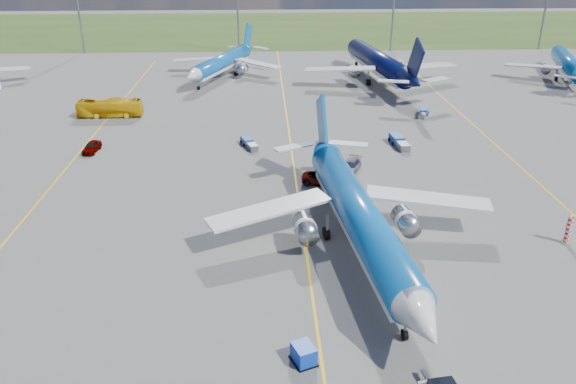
{
  "coord_description": "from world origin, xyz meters",
  "views": [
    {
      "loc": [
        -3.83,
        -39.46,
        28.01
      ],
      "look_at": [
        -1.51,
        12.68,
        4.0
      ],
      "focal_mm": 35.0,
      "sensor_mm": 36.0,
      "label": 1
    }
  ],
  "objects_px": {
    "baggage_tug_e": "(423,113)",
    "main_airliner": "(357,249)",
    "bg_jet_ne": "(565,79)",
    "service_car_c": "(350,166)",
    "service_car_a": "(92,147)",
    "bg_jet_nnw": "(223,77)",
    "baggage_tug_w": "(399,142)",
    "bg_jet_n": "(377,81)",
    "baggage_tug_c": "(249,143)",
    "warning_post": "(568,230)",
    "apron_bus": "(110,108)",
    "uld_container": "(304,354)",
    "service_car_b": "(324,178)"
  },
  "relations": [
    {
      "from": "bg_jet_ne",
      "to": "service_car_c",
      "type": "bearing_deg",
      "value": 60.05
    },
    {
      "from": "service_car_b",
      "to": "apron_bus",
      "type": "bearing_deg",
      "value": 62.02
    },
    {
      "from": "warning_post",
      "to": "apron_bus",
      "type": "bearing_deg",
      "value": 140.92
    },
    {
      "from": "service_car_c",
      "to": "bg_jet_n",
      "type": "bearing_deg",
      "value": 99.98
    },
    {
      "from": "warning_post",
      "to": "baggage_tug_w",
      "type": "relative_size",
      "value": 0.53
    },
    {
      "from": "warning_post",
      "to": "baggage_tug_w",
      "type": "distance_m",
      "value": 30.65
    },
    {
      "from": "bg_jet_nnw",
      "to": "baggage_tug_c",
      "type": "relative_size",
      "value": 7.18
    },
    {
      "from": "warning_post",
      "to": "bg_jet_n",
      "type": "xyz_separation_m",
      "value": [
        -6.05,
        68.29,
        -1.5
      ]
    },
    {
      "from": "bg_jet_n",
      "to": "bg_jet_ne",
      "type": "distance_m",
      "value": 40.55
    },
    {
      "from": "warning_post",
      "to": "bg_jet_n",
      "type": "height_order",
      "value": "bg_jet_n"
    },
    {
      "from": "baggage_tug_e",
      "to": "main_airliner",
      "type": "bearing_deg",
      "value": -89.65
    },
    {
      "from": "apron_bus",
      "to": "service_car_a",
      "type": "bearing_deg",
      "value": -175.9
    },
    {
      "from": "apron_bus",
      "to": "service_car_c",
      "type": "xyz_separation_m",
      "value": [
        36.95,
        -25.72,
        -0.79
      ]
    },
    {
      "from": "bg_jet_nnw",
      "to": "baggage_tug_e",
      "type": "xyz_separation_m",
      "value": [
        35.76,
        -29.99,
        0.45
      ]
    },
    {
      "from": "apron_bus",
      "to": "baggage_tug_w",
      "type": "relative_size",
      "value": 1.9
    },
    {
      "from": "warning_post",
      "to": "service_car_a",
      "type": "bearing_deg",
      "value": 152.5
    },
    {
      "from": "uld_container",
      "to": "service_car_b",
      "type": "bearing_deg",
      "value": 59.49
    },
    {
      "from": "bg_jet_nnw",
      "to": "service_car_a",
      "type": "xyz_separation_m",
      "value": [
        -15.67,
        -45.16,
        0.73
      ]
    },
    {
      "from": "bg_jet_nnw",
      "to": "uld_container",
      "type": "relative_size",
      "value": 20.02
    },
    {
      "from": "service_car_a",
      "to": "bg_jet_ne",
      "type": "bearing_deg",
      "value": 29.55
    },
    {
      "from": "bg_jet_n",
      "to": "baggage_tug_c",
      "type": "bearing_deg",
      "value": 48.39
    },
    {
      "from": "main_airliner",
      "to": "baggage_tug_c",
      "type": "bearing_deg",
      "value": 104.23
    },
    {
      "from": "bg_jet_ne",
      "to": "main_airliner",
      "type": "relative_size",
      "value": 0.88
    },
    {
      "from": "baggage_tug_w",
      "to": "service_car_b",
      "type": "bearing_deg",
      "value": -138.78
    },
    {
      "from": "warning_post",
      "to": "service_car_b",
      "type": "bearing_deg",
      "value": 145.4
    },
    {
      "from": "warning_post",
      "to": "main_airliner",
      "type": "bearing_deg",
      "value": -179.09
    },
    {
      "from": "service_car_a",
      "to": "baggage_tug_w",
      "type": "bearing_deg",
      "value": 5.99
    },
    {
      "from": "main_airliner",
      "to": "apron_bus",
      "type": "xyz_separation_m",
      "value": [
        -34.74,
        45.57,
        1.5
      ]
    },
    {
      "from": "uld_container",
      "to": "baggage_tug_c",
      "type": "bearing_deg",
      "value": 73.91
    },
    {
      "from": "bg_jet_nnw",
      "to": "baggage_tug_w",
      "type": "bearing_deg",
      "value": -36.81
    },
    {
      "from": "bg_jet_n",
      "to": "bg_jet_nnw",
      "type": "bearing_deg",
      "value": -16.67
    },
    {
      "from": "service_car_b",
      "to": "baggage_tug_e",
      "type": "bearing_deg",
      "value": -21.64
    },
    {
      "from": "bg_jet_ne",
      "to": "service_car_c",
      "type": "distance_m",
      "value": 72.33
    },
    {
      "from": "bg_jet_nnw",
      "to": "baggage_tug_e",
      "type": "distance_m",
      "value": 46.68
    },
    {
      "from": "baggage_tug_w",
      "to": "bg_jet_n",
      "type": "bearing_deg",
      "value": 78.17
    },
    {
      "from": "service_car_c",
      "to": "apron_bus",
      "type": "bearing_deg",
      "value": 169.74
    },
    {
      "from": "warning_post",
      "to": "service_car_a",
      "type": "relative_size",
      "value": 0.7
    },
    {
      "from": "main_airliner",
      "to": "apron_bus",
      "type": "bearing_deg",
      "value": 121.11
    },
    {
      "from": "bg_jet_n",
      "to": "baggage_tug_e",
      "type": "relative_size",
      "value": 10.15
    },
    {
      "from": "uld_container",
      "to": "service_car_a",
      "type": "bearing_deg",
      "value": 99.3
    },
    {
      "from": "baggage_tug_w",
      "to": "baggage_tug_e",
      "type": "bearing_deg",
      "value": 57.1
    },
    {
      "from": "uld_container",
      "to": "main_airliner",
      "type": "bearing_deg",
      "value": 45.74
    },
    {
      "from": "service_car_a",
      "to": "baggage_tug_e",
      "type": "relative_size",
      "value": 0.98
    },
    {
      "from": "uld_container",
      "to": "service_car_c",
      "type": "xyz_separation_m",
      "value": [
        8.56,
        35.43,
        0.01
      ]
    },
    {
      "from": "bg_jet_n",
      "to": "baggage_tug_w",
      "type": "height_order",
      "value": "bg_jet_n"
    },
    {
      "from": "main_airliner",
      "to": "uld_container",
      "type": "distance_m",
      "value": 16.84
    },
    {
      "from": "baggage_tug_w",
      "to": "baggage_tug_c",
      "type": "distance_m",
      "value": 21.83
    },
    {
      "from": "bg_jet_nnw",
      "to": "service_car_a",
      "type": "relative_size",
      "value": 8.1
    },
    {
      "from": "baggage_tug_w",
      "to": "warning_post",
      "type": "bearing_deg",
      "value": -76.17
    },
    {
      "from": "apron_bus",
      "to": "baggage_tug_e",
      "type": "height_order",
      "value": "apron_bus"
    }
  ]
}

